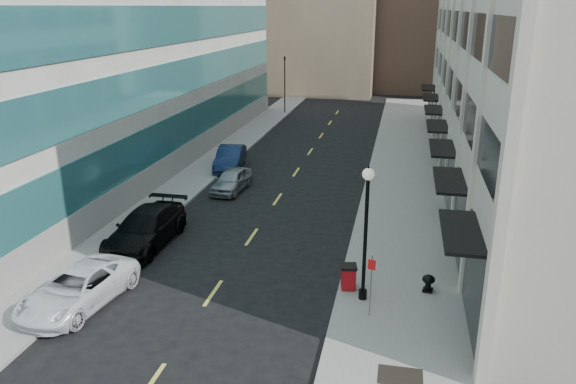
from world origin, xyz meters
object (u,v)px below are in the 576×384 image
at_px(car_white_van, 78,288).
at_px(car_blue_sedan, 230,158).
at_px(traffic_signal, 285,60).
at_px(sign_post, 371,278).
at_px(trash_bin, 348,276).
at_px(urn_planter, 428,282).
at_px(car_silver_sedan, 232,180).
at_px(lamppost, 366,223).
at_px(car_black_pickup, 146,228).

relative_size(car_white_van, car_blue_sedan, 1.10).
relative_size(traffic_signal, car_blue_sedan, 1.43).
bearing_deg(car_white_van, car_blue_sedan, 97.99).
bearing_deg(sign_post, car_blue_sedan, 133.82).
relative_size(trash_bin, urn_planter, 1.46).
distance_m(car_white_van, car_silver_sedan, 15.09).
xyz_separation_m(trash_bin, lamppost, (0.65, -0.71, 2.66)).
height_order(car_silver_sedan, urn_planter, car_silver_sedan).
bearing_deg(car_blue_sedan, car_silver_sedan, -79.46).
height_order(car_silver_sedan, trash_bin, car_silver_sedan).
xyz_separation_m(car_blue_sedan, urn_planter, (13.40, -16.21, -0.22)).
distance_m(lamppost, urn_planter, 3.95).
bearing_deg(urn_planter, lamppost, -156.13).
distance_m(car_white_van, urn_planter, 13.89).
relative_size(car_blue_sedan, lamppost, 0.89).
height_order(car_silver_sedan, sign_post, sign_post).
xyz_separation_m(sign_post, urn_planter, (2.20, 2.38, -1.14)).
height_order(traffic_signal, car_blue_sedan, traffic_signal).
bearing_deg(traffic_signal, car_black_pickup, -88.89).
height_order(car_white_van, car_blue_sedan, car_blue_sedan).
bearing_deg(lamppost, car_white_van, -166.93).
distance_m(car_white_van, sign_post, 11.31).
relative_size(car_silver_sedan, urn_planter, 5.74).
bearing_deg(urn_planter, sign_post, -132.77).
xyz_separation_m(traffic_signal, car_blue_sedan, (0.70, -22.14, -4.91)).
bearing_deg(trash_bin, car_black_pickup, 153.73).
xyz_separation_m(car_silver_sedan, sign_post, (9.60, -13.73, 1.03)).
bearing_deg(sign_post, car_white_van, -160.78).
bearing_deg(traffic_signal, car_silver_sedan, -85.13).
height_order(car_black_pickup, car_silver_sedan, car_black_pickup).
xyz_separation_m(car_white_van, car_black_pickup, (0.00, 6.01, 0.12)).
bearing_deg(traffic_signal, urn_planter, -69.81).
bearing_deg(car_silver_sedan, car_white_van, -91.43).
bearing_deg(trash_bin, car_blue_sedan, 110.55).
xyz_separation_m(car_black_pickup, lamppost, (10.85, -3.50, 2.51)).
height_order(car_black_pickup, car_blue_sedan, car_black_pickup).
xyz_separation_m(car_silver_sedan, urn_planter, (11.80, -11.35, -0.12)).
relative_size(car_white_van, car_silver_sedan, 1.30).
relative_size(car_blue_sedan, sign_post, 2.00).
relative_size(car_black_pickup, lamppost, 1.08).
distance_m(car_white_van, trash_bin, 10.70).
distance_m(car_silver_sedan, urn_planter, 16.37).
bearing_deg(urn_planter, car_black_pickup, 169.98).
bearing_deg(lamppost, urn_planter, 23.87).
height_order(car_white_van, trash_bin, car_white_van).
distance_m(car_blue_sedan, trash_bin, 19.51).
xyz_separation_m(car_white_van, car_silver_sedan, (1.60, 15.00, -0.04)).
distance_m(car_white_van, car_blue_sedan, 19.86).
xyz_separation_m(car_blue_sedan, sign_post, (11.20, -18.59, 0.92)).
bearing_deg(car_black_pickup, sign_post, -22.10).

